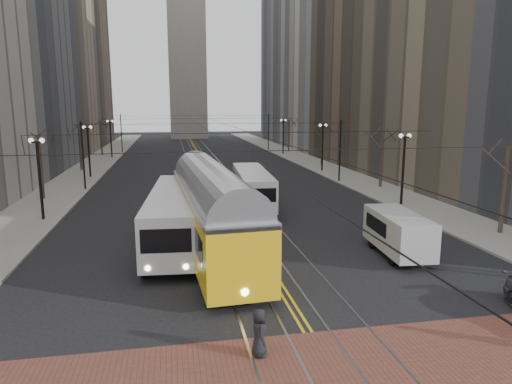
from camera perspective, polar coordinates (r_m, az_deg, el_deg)
name	(u,v)px	position (r m, az deg, el deg)	size (l,w,h in m)	color
ground	(301,320)	(18.15, 5.60, -15.66)	(260.00, 260.00, 0.00)	black
sidewalk_left	(89,169)	(61.98, -20.14, 2.69)	(5.00, 140.00, 0.15)	gray
sidewalk_right	(315,164)	(64.19, 7.32, 3.52)	(5.00, 140.00, 0.15)	gray
crosswalk_band	(338,381)	(14.86, 10.23, -22.25)	(25.00, 6.00, 0.01)	brown
streetcar_rails	(207,167)	(61.30, -6.17, 3.14)	(4.80, 130.00, 0.02)	gray
centre_lines	(207,167)	(61.30, -6.17, 3.14)	(0.42, 130.00, 0.01)	gold
building_left_far	(62,46)	(104.39, -23.05, 16.50)	(16.00, 20.00, 40.00)	brown
building_right_mid	(388,40)	(69.15, 16.14, 17.78)	(16.00, 20.00, 34.00)	brown
building_right_midfar	(349,3)	(89.51, 11.54, 22.11)	(20.00, 20.00, 52.00)	#B8B5AD
building_right_far	(305,51)	(106.64, 6.17, 17.12)	(16.00, 20.00, 40.00)	slate
lamp_posts	(219,160)	(44.89, -4.59, 3.99)	(27.60, 57.20, 5.60)	black
street_trees	(213,153)	(51.32, -5.36, 4.82)	(31.68, 53.28, 5.60)	#382D23
trolley_wires	(213,145)	(50.82, -5.34, 5.87)	(25.96, 120.00, 6.60)	black
transit_bus	(175,218)	(27.09, -10.12, -3.24)	(2.65, 12.71, 3.18)	silver
streetcar	(213,219)	(25.39, -5.43, -3.36)	(2.97, 16.02, 3.78)	yellow
rear_bus	(253,188)	(37.18, -0.44, 0.47)	(2.38, 10.94, 2.85)	white
cargo_van	(398,235)	(25.96, 17.33, -5.14)	(2.04, 5.30, 2.34)	beige
sedan_grey	(262,176)	(47.54, 0.71, 2.02)	(1.99, 4.94, 1.68)	#3E4145
pedestrian_a	(259,333)	(15.48, 0.39, -17.16)	(0.78, 0.51, 1.60)	black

